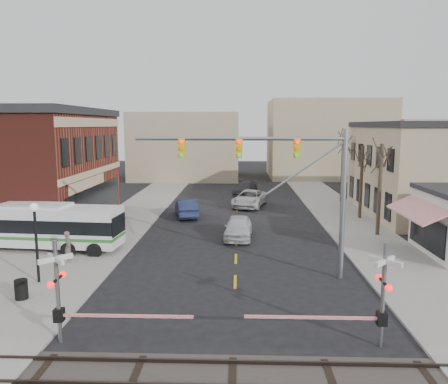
# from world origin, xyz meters

# --- Properties ---
(ground) EXTENTS (160.00, 160.00, 0.00)m
(ground) POSITION_xyz_m (0.00, 0.00, 0.00)
(ground) COLOR black
(ground) RESTS_ON ground
(sidewalk_west) EXTENTS (5.00, 60.00, 0.12)m
(sidewalk_west) POSITION_xyz_m (-9.50, 20.00, 0.06)
(sidewalk_west) COLOR gray
(sidewalk_west) RESTS_ON ground
(sidewalk_east) EXTENTS (5.00, 60.00, 0.12)m
(sidewalk_east) POSITION_xyz_m (9.50, 20.00, 0.06)
(sidewalk_east) COLOR gray
(sidewalk_east) RESTS_ON ground
(tree_east_a) EXTENTS (0.28, 0.28, 6.75)m
(tree_east_a) POSITION_xyz_m (10.50, 12.00, 3.50)
(tree_east_a) COLOR #382B21
(tree_east_a) RESTS_ON sidewalk_east
(tree_east_b) EXTENTS (0.28, 0.28, 6.30)m
(tree_east_b) POSITION_xyz_m (10.80, 18.00, 3.27)
(tree_east_b) COLOR #382B21
(tree_east_b) RESTS_ON sidewalk_east
(tree_east_c) EXTENTS (0.28, 0.28, 7.20)m
(tree_east_c) POSITION_xyz_m (11.00, 26.00, 3.72)
(tree_east_c) COLOR #382B21
(tree_east_c) RESTS_ON sidewalk_east
(transit_bus) EXTENTS (11.56, 3.44, 2.93)m
(transit_bus) POSITION_xyz_m (-13.21, 7.47, 1.67)
(transit_bus) COLOR silver
(transit_bus) RESTS_ON ground
(traffic_signal_mast) EXTENTS (11.08, 0.30, 8.00)m
(traffic_signal_mast) POSITION_xyz_m (2.68, 2.82, 5.79)
(traffic_signal_mast) COLOR gray
(traffic_signal_mast) RESTS_ON ground
(rr_crossing_west) EXTENTS (5.60, 1.36, 4.00)m
(rr_crossing_west) POSITION_xyz_m (-6.17, -4.69, 1.97)
(rr_crossing_west) COLOR gray
(rr_crossing_west) RESTS_ON ground
(rr_crossing_east) EXTENTS (5.60, 1.36, 4.00)m
(rr_crossing_east) POSITION_xyz_m (5.07, -4.58, 1.97)
(rr_crossing_east) COLOR gray
(rr_crossing_east) RESTS_ON ground
(street_lamp) EXTENTS (0.44, 0.44, 4.17)m
(street_lamp) POSITION_xyz_m (-10.21, 1.33, 3.12)
(street_lamp) COLOR black
(street_lamp) RESTS_ON sidewalk_west
(trash_bin) EXTENTS (0.60, 0.60, 0.92)m
(trash_bin) POSITION_xyz_m (-10.01, -0.89, 0.58)
(trash_bin) COLOR black
(trash_bin) RESTS_ON sidewalk_west
(car_a) EXTENTS (2.16, 4.84, 1.62)m
(car_a) POSITION_xyz_m (0.12, 11.03, 0.81)
(car_a) COLOR silver
(car_a) RESTS_ON ground
(car_b) EXTENTS (2.76, 5.13, 1.61)m
(car_b) POSITION_xyz_m (-4.58, 18.39, 0.80)
(car_b) COLOR #1B2345
(car_b) RESTS_ON ground
(car_c) EXTENTS (4.06, 6.37, 1.64)m
(car_c) POSITION_xyz_m (1.22, 23.59, 0.82)
(car_c) COLOR silver
(car_c) RESTS_ON ground
(car_d) EXTENTS (3.47, 5.59, 1.51)m
(car_d) POSITION_xyz_m (0.90, 31.25, 0.76)
(car_d) COLOR #37383C
(car_d) RESTS_ON ground
(pedestrian_near) EXTENTS (0.66, 0.79, 1.85)m
(pedestrian_near) POSITION_xyz_m (-9.98, 4.80, 1.05)
(pedestrian_near) COLOR #665452
(pedestrian_near) RESTS_ON sidewalk_west
(pedestrian_far) EXTENTS (0.84, 0.92, 1.53)m
(pedestrian_far) POSITION_xyz_m (-11.01, 8.14, 0.88)
(pedestrian_far) COLOR #303654
(pedestrian_far) RESTS_ON sidewalk_west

